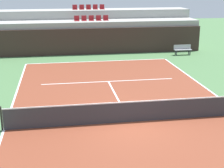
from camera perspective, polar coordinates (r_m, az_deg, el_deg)
The scene contains 13 objects.
ground_plane at distance 15.32m, azimuth 3.02°, elevation -6.39°, with size 80.00×80.00×0.00m, color #477042.
court_surface at distance 15.32m, azimuth 3.02°, elevation -6.37°, with size 11.00×24.00×0.01m, color brown.
baseline_far at distance 26.56m, azimuth -2.42°, elevation 3.82°, with size 11.00×0.10×0.00m, color white.
sideline_left at distance 15.20m, azimuth -17.68°, elevation -7.37°, with size 0.10×24.00×0.00m, color white.
service_line_far at distance 21.24m, azimuth -0.61°, elevation 0.44°, with size 8.26×0.10×0.00m, color white.
centre_service_line at distance 18.24m, azimuth 0.90°, elevation -2.40°, with size 0.10×6.40×0.00m, color white.
back_wall at distance 29.09m, azimuth -3.12°, elevation 7.16°, with size 18.85×0.30×2.20m, color #33231E.
stands_tier_lower at distance 30.38m, azimuth -3.41°, elevation 8.04°, with size 18.85×2.40×2.68m, color #9E9E99.
stands_tier_upper at distance 32.69m, azimuth -3.86°, elevation 9.35°, with size 18.85×2.40×3.45m, color #9E9E99.
seating_row_lower at distance 30.28m, azimuth -3.48°, elevation 10.80°, with size 2.99×0.44×0.44m.
seating_row_upper at distance 32.59m, azimuth -3.95°, elevation 12.59°, with size 2.99×0.44×0.44m.
tennis_net at distance 15.12m, azimuth 3.05°, elevation -4.62°, with size 11.08×0.08×1.07m.
player_bench at distance 29.44m, azimuth 11.75°, elevation 5.78°, with size 1.50×0.40×0.85m.
Camera 1 is at (-3.04, -13.72, 6.09)m, focal length 54.55 mm.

